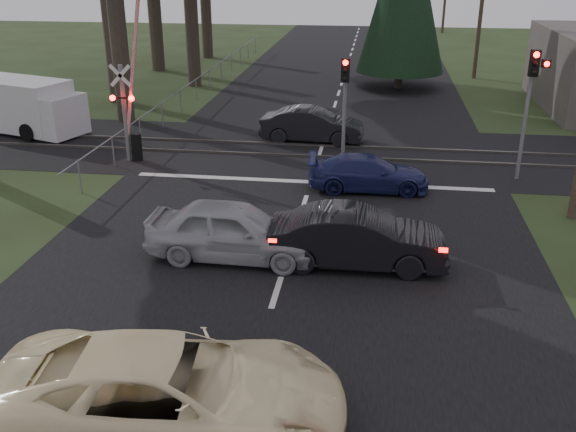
% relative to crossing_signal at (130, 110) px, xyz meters
% --- Properties ---
extents(ground, '(120.00, 120.00, 0.00)m').
position_rel_crossing_signal_xyz_m(ground, '(7.27, -9.79, -2.06)').
color(ground, '#253116').
rests_on(ground, ground).
extents(road, '(14.00, 100.00, 0.01)m').
position_rel_crossing_signal_xyz_m(road, '(7.27, 0.21, -2.05)').
color(road, black).
rests_on(road, ground).
extents(rail_corridor, '(120.00, 8.00, 0.01)m').
position_rel_crossing_signal_xyz_m(rail_corridor, '(7.27, 2.21, -2.05)').
color(rail_corridor, black).
rests_on(rail_corridor, ground).
extents(stop_line, '(13.00, 0.35, 0.00)m').
position_rel_crossing_signal_xyz_m(stop_line, '(7.27, -1.59, -2.05)').
color(stop_line, silver).
rests_on(stop_line, ground).
extents(rail_near, '(120.00, 0.12, 0.10)m').
position_rel_crossing_signal_xyz_m(rail_near, '(7.27, 1.41, -2.01)').
color(rail_near, '#59544C').
rests_on(rail_near, ground).
extents(rail_far, '(120.00, 0.12, 0.10)m').
position_rel_crossing_signal_xyz_m(rail_far, '(7.27, 3.01, -2.01)').
color(rail_far, '#59544C').
rests_on(rail_far, ground).
extents(crossing_signal, '(1.62, 0.38, 6.96)m').
position_rel_crossing_signal_xyz_m(crossing_signal, '(0.00, 0.00, 0.00)').
color(crossing_signal, slate).
rests_on(crossing_signal, ground).
extents(traffic_signal_right, '(0.68, 0.48, 4.70)m').
position_rel_crossing_signal_xyz_m(traffic_signal_right, '(14.82, -0.31, 1.26)').
color(traffic_signal_right, slate).
rests_on(traffic_signal_right, ground).
extents(traffic_signal_center, '(0.32, 0.48, 4.10)m').
position_rel_crossing_signal_xyz_m(traffic_signal_center, '(8.27, 0.89, 0.75)').
color(traffic_signal_center, slate).
rests_on(traffic_signal_center, ground).
extents(utility_pole_mid, '(1.80, 0.26, 9.00)m').
position_rel_crossing_signal_xyz_m(utility_pole_mid, '(15.77, 20.21, 2.67)').
color(utility_pole_mid, '#4C3D2D').
rests_on(utility_pole_mid, ground).
extents(fence_left, '(0.10, 36.00, 1.20)m').
position_rel_crossing_signal_xyz_m(fence_left, '(-0.53, 12.71, -2.06)').
color(fence_left, slate).
rests_on(fence_left, ground).
extents(cream_coupe, '(6.38, 3.42, 1.71)m').
position_rel_crossing_signal_xyz_m(cream_coupe, '(6.21, -14.96, -1.20)').
color(cream_coupe, '#FAEAB4').
rests_on(cream_coupe, ground).
extents(dark_hatchback, '(4.74, 1.76, 1.55)m').
position_rel_crossing_signal_xyz_m(dark_hatchback, '(9.18, -8.00, -1.28)').
color(dark_hatchback, black).
rests_on(dark_hatchback, ground).
extents(silver_car, '(4.74, 1.99, 1.60)m').
position_rel_crossing_signal_xyz_m(silver_car, '(5.81, -7.99, -1.26)').
color(silver_car, '#A5A8AD').
rests_on(silver_car, ground).
extents(blue_sedan, '(4.30, 1.96, 1.22)m').
position_rel_crossing_signal_xyz_m(blue_sedan, '(9.34, -2.08, -1.45)').
color(blue_sedan, navy).
rests_on(blue_sedan, ground).
extents(dark_car_far, '(4.54, 1.77, 1.47)m').
position_rel_crossing_signal_xyz_m(dark_car_far, '(6.76, 3.74, -1.32)').
color(dark_car_far, black).
rests_on(dark_car_far, ground).
extents(white_van, '(6.54, 4.02, 2.41)m').
position_rel_crossing_signal_xyz_m(white_van, '(-6.56, 3.53, -0.84)').
color(white_van, white).
rests_on(white_van, ground).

